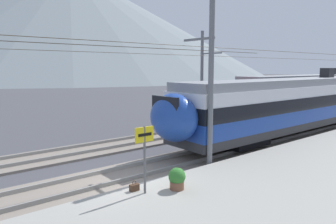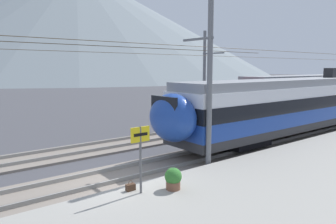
{
  "view_description": "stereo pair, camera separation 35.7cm",
  "coord_description": "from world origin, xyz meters",
  "views": [
    {
      "loc": [
        -6.06,
        -10.22,
        4.56
      ],
      "look_at": [
        4.33,
        2.62,
        2.25
      ],
      "focal_mm": 33.86,
      "sensor_mm": 36.0,
      "label": 1
    },
    {
      "loc": [
        -5.78,
        -10.44,
        4.56
      ],
      "look_at": [
        4.33,
        2.62,
        2.25
      ],
      "focal_mm": 33.86,
      "sensor_mm": 36.0,
      "label": 2
    }
  ],
  "objects": [
    {
      "name": "ground_plane",
      "position": [
        0.0,
        0.0,
        0.0
      ],
      "size": [
        400.0,
        400.0,
        0.0
      ],
      "primitive_type": "plane",
      "color": "#424247"
    },
    {
      "name": "platform_slab",
      "position": [
        0.0,
        -4.1,
        0.19
      ],
      "size": [
        120.0,
        6.3,
        0.39
      ],
      "primitive_type": "cube",
      "color": "gray",
      "rests_on": "ground"
    },
    {
      "name": "track_near",
      "position": [
        0.0,
        0.86,
        0.07
      ],
      "size": [
        120.0,
        3.0,
        0.28
      ],
      "color": "slate",
      "rests_on": "ground"
    },
    {
      "name": "track_far",
      "position": [
        0.0,
        5.75,
        0.07
      ],
      "size": [
        120.0,
        3.0,
        0.28
      ],
      "color": "slate",
      "rests_on": "ground"
    },
    {
      "name": "train_near_platform",
      "position": [
        14.38,
        0.86,
        2.22
      ],
      "size": [
        23.81,
        2.97,
        4.27
      ],
      "color": "#2D2D30",
      "rests_on": "track_near"
    },
    {
      "name": "train_far_track",
      "position": [
        26.54,
        5.75,
        2.22
      ],
      "size": [
        25.47,
        2.93,
        4.27
      ],
      "color": "#2D2D30",
      "rests_on": "track_far"
    },
    {
      "name": "catenary_mast_mid",
      "position": [
        4.03,
        -0.6,
        3.95
      ],
      "size": [
        45.96,
        1.87,
        7.54
      ],
      "color": "slate",
      "rests_on": "ground"
    },
    {
      "name": "catenary_mast_far_side",
      "position": [
        11.83,
        7.47,
        3.89
      ],
      "size": [
        45.96,
        2.16,
        7.41
      ],
      "color": "slate",
      "rests_on": "ground"
    },
    {
      "name": "platform_sign",
      "position": [
        -0.27,
        -1.84,
        2.04
      ],
      "size": [
        0.7,
        0.08,
        2.26
      ],
      "color": "#59595B",
      "rests_on": "platform_slab"
    },
    {
      "name": "handbag_near_sign",
      "position": [
        -0.44,
        -1.45,
        0.51
      ],
      "size": [
        0.32,
        0.18,
        0.36
      ],
      "color": "#472D1E",
      "rests_on": "platform_slab"
    },
    {
      "name": "potted_plant_platform_edge",
      "position": [
        0.79,
        -2.25,
        0.8
      ],
      "size": [
        0.6,
        0.6,
        0.76
      ],
      "color": "brown",
      "rests_on": "platform_slab"
    },
    {
      "name": "mountain_central_peak",
      "position": [
        60.0,
        149.6,
        27.01
      ],
      "size": [
        195.32,
        195.32,
        54.03
      ],
      "primitive_type": "cone",
      "color": "slate",
      "rests_on": "ground"
    }
  ]
}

